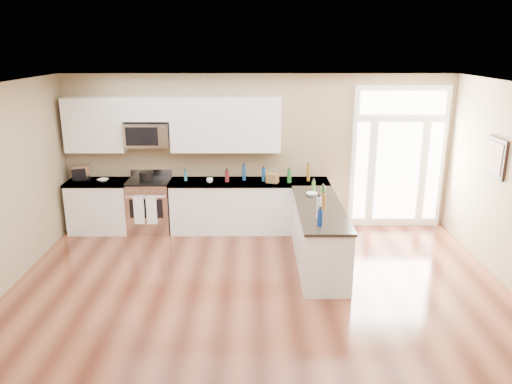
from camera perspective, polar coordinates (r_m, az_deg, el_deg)
ground at (r=5.92m, az=0.45°, el=-17.28°), size 8.00×8.00×0.00m
room_shell at (r=5.17m, az=0.50°, el=-1.35°), size 8.00×8.00×8.00m
back_cabinet_left at (r=9.49m, az=-17.37°, el=-1.71°), size 1.10×0.66×0.94m
back_cabinet_right at (r=9.07m, az=-0.75°, el=-1.78°), size 2.85×0.66×0.94m
peninsula_cabinet at (r=7.77m, az=7.16°, el=-5.17°), size 0.69×2.32×0.94m
upper_cabinet_left at (r=9.30m, az=-17.97°, el=7.31°), size 1.04×0.33×0.95m
upper_cabinet_right at (r=8.87m, az=-3.48°, el=7.67°), size 1.94×0.33×0.95m
upper_cabinet_short at (r=9.02m, az=-12.42°, el=9.23°), size 0.82×0.33×0.40m
microwave at (r=9.05m, az=-12.30°, el=6.44°), size 0.78×0.41×0.42m
entry_door at (r=9.45m, az=15.91°, el=3.78°), size 1.70×0.10×2.60m
wall_art_near at (r=8.10m, az=25.71°, el=3.56°), size 0.05×0.58×0.58m
kitchen_range at (r=9.25m, az=-12.03°, el=-1.51°), size 0.76×0.68×1.08m
stockpot at (r=9.03m, az=-12.39°, el=1.77°), size 0.32×0.32×0.19m
toaster_oven at (r=9.54m, az=-19.34°, el=2.14°), size 0.36×0.31×0.26m
cardboard_box at (r=8.80m, az=1.90°, el=1.61°), size 0.24×0.21×0.17m
bowl_left at (r=9.29m, az=-17.09°, el=1.30°), size 0.24×0.24×0.04m
bowl_peninsula at (r=8.09m, az=6.38°, el=-0.25°), size 0.23×0.23×0.06m
cup_counter at (r=8.83m, az=-5.31°, el=1.33°), size 0.13×0.13×0.09m
counter_bottles at (r=8.08m, az=3.61°, el=0.51°), size 2.39×2.41×0.31m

